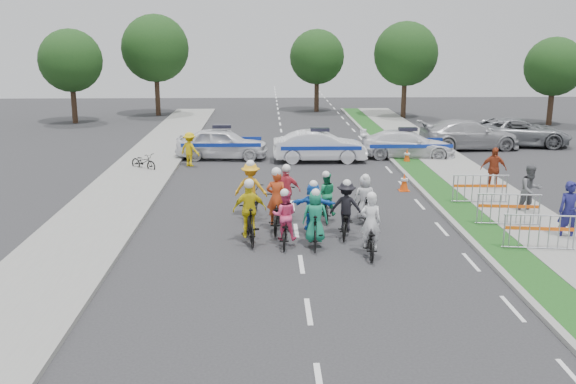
{
  "coord_description": "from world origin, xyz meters",
  "views": [
    {
      "loc": [
        -0.89,
        -16.17,
        6.05
      ],
      "look_at": [
        -0.24,
        3.61,
        1.1
      ],
      "focal_mm": 40.0,
      "sensor_mm": 36.0,
      "label": 1
    }
  ],
  "objects_px": {
    "rider_8": "(325,201)",
    "police_car_1": "(320,146)",
    "barrier_1": "(508,211)",
    "cone_1": "(407,156)",
    "rider_0": "(370,234)",
    "rider_9": "(286,198)",
    "civilian_sedan": "(469,135)",
    "rider_1": "(315,224)",
    "tree_3": "(155,48)",
    "marshal_hiviz": "(190,149)",
    "barrier_2": "(480,190)",
    "barrier_0": "(539,234)",
    "civilian_suv": "(519,132)",
    "spectator_1": "(531,190)",
    "cone_0": "(404,182)",
    "tree_1": "(406,54)",
    "rider_5": "(313,212)",
    "rider_3": "(250,218)",
    "tree_4": "(317,57)",
    "spectator_0": "(569,211)",
    "police_car_0": "(222,143)",
    "tree_0": "(71,61)",
    "rider_7": "(364,204)",
    "spectator_2": "(493,169)",
    "rider_10": "(251,195)",
    "rider_2": "(285,224)",
    "parked_bike": "(144,162)",
    "tree_2": "(554,67)"
  },
  "relations": [
    {
      "from": "spectator_1",
      "to": "barrier_1",
      "type": "relative_size",
      "value": 0.86
    },
    {
      "from": "civilian_suv",
      "to": "spectator_1",
      "type": "relative_size",
      "value": 3.16
    },
    {
      "from": "cone_0",
      "to": "tree_1",
      "type": "distance_m",
      "value": 22.78
    },
    {
      "from": "rider_10",
      "to": "barrier_2",
      "type": "height_order",
      "value": "rider_10"
    },
    {
      "from": "rider_7",
      "to": "rider_10",
      "type": "xyz_separation_m",
      "value": [
        -3.68,
        0.91,
        0.1
      ]
    },
    {
      "from": "rider_5",
      "to": "spectator_1",
      "type": "bearing_deg",
      "value": -155.02
    },
    {
      "from": "rider_2",
      "to": "cone_1",
      "type": "bearing_deg",
      "value": -114.07
    },
    {
      "from": "rider_3",
      "to": "marshal_hiviz",
      "type": "height_order",
      "value": "rider_3"
    },
    {
      "from": "barrier_1",
      "to": "cone_1",
      "type": "height_order",
      "value": "barrier_1"
    },
    {
      "from": "rider_2",
      "to": "police_car_1",
      "type": "height_order",
      "value": "rider_2"
    },
    {
      "from": "rider_7",
      "to": "tree_0",
      "type": "relative_size",
      "value": 0.27
    },
    {
      "from": "cone_0",
      "to": "rider_10",
      "type": "bearing_deg",
      "value": -149.56
    },
    {
      "from": "rider_0",
      "to": "spectator_2",
      "type": "bearing_deg",
      "value": -125.4
    },
    {
      "from": "rider_8",
      "to": "tree_0",
      "type": "bearing_deg",
      "value": -57.1
    },
    {
      "from": "spectator_1",
      "to": "parked_bike",
      "type": "xyz_separation_m",
      "value": [
        -14.45,
        7.57,
        -0.46
      ]
    },
    {
      "from": "police_car_1",
      "to": "barrier_1",
      "type": "height_order",
      "value": "police_car_1"
    },
    {
      "from": "tree_3",
      "to": "rider_3",
      "type": "bearing_deg",
      "value": -75.86
    },
    {
      "from": "rider_0",
      "to": "cone_1",
      "type": "bearing_deg",
      "value": -102.66
    },
    {
      "from": "police_car_0",
      "to": "tree_0",
      "type": "height_order",
      "value": "tree_0"
    },
    {
      "from": "rider_0",
      "to": "rider_9",
      "type": "distance_m",
      "value": 4.28
    },
    {
      "from": "rider_2",
      "to": "rider_3",
      "type": "relative_size",
      "value": 0.88
    },
    {
      "from": "rider_10",
      "to": "spectator_0",
      "type": "xyz_separation_m",
      "value": [
        9.47,
        -2.84,
        0.15
      ]
    },
    {
      "from": "rider_7",
      "to": "cone_1",
      "type": "height_order",
      "value": "rider_7"
    },
    {
      "from": "police_car_0",
      "to": "tree_1",
      "type": "height_order",
      "value": "tree_1"
    },
    {
      "from": "rider_3",
      "to": "tree_4",
      "type": "distance_m",
      "value": 32.58
    },
    {
      "from": "rider_3",
      "to": "rider_8",
      "type": "distance_m",
      "value": 3.33
    },
    {
      "from": "tree_0",
      "to": "civilian_sedan",
      "type": "bearing_deg",
      "value": -24.53
    },
    {
      "from": "cone_0",
      "to": "tree_2",
      "type": "bearing_deg",
      "value": 52.94
    },
    {
      "from": "rider_7",
      "to": "marshal_hiviz",
      "type": "relative_size",
      "value": 1.06
    },
    {
      "from": "police_car_0",
      "to": "cone_0",
      "type": "relative_size",
      "value": 6.35
    },
    {
      "from": "rider_8",
      "to": "police_car_1",
      "type": "bearing_deg",
      "value": -92.87
    },
    {
      "from": "rider_8",
      "to": "police_car_0",
      "type": "height_order",
      "value": "rider_8"
    },
    {
      "from": "rider_9",
      "to": "spectator_0",
      "type": "distance_m",
      "value": 8.69
    },
    {
      "from": "rider_8",
      "to": "civilian_sedan",
      "type": "bearing_deg",
      "value": -123.45
    },
    {
      "from": "rider_10",
      "to": "tree_0",
      "type": "relative_size",
      "value": 0.32
    },
    {
      "from": "rider_0",
      "to": "barrier_0",
      "type": "xyz_separation_m",
      "value": [
        4.76,
        -0.0,
        -0.05
      ]
    },
    {
      "from": "rider_10",
      "to": "tree_0",
      "type": "xyz_separation_m",
      "value": [
        -12.55,
        23.4,
        3.43
      ]
    },
    {
      "from": "spectator_0",
      "to": "tree_1",
      "type": "height_order",
      "value": "tree_1"
    },
    {
      "from": "rider_0",
      "to": "marshal_hiviz",
      "type": "relative_size",
      "value": 1.17
    },
    {
      "from": "rider_9",
      "to": "marshal_hiviz",
      "type": "bearing_deg",
      "value": -56.36
    },
    {
      "from": "barrier_0",
      "to": "tree_2",
      "type": "xyz_separation_m",
      "value": [
        11.3,
        25.3,
        3.27
      ]
    },
    {
      "from": "rider_10",
      "to": "civilian_sedan",
      "type": "height_order",
      "value": "rider_10"
    },
    {
      "from": "barrier_1",
      "to": "cone_1",
      "type": "xyz_separation_m",
      "value": [
        -0.98,
        10.39,
        -0.22
      ]
    },
    {
      "from": "rider_1",
      "to": "tree_3",
      "type": "bearing_deg",
      "value": -69.45
    },
    {
      "from": "rider_1",
      "to": "rider_2",
      "type": "bearing_deg",
      "value": -9.09
    },
    {
      "from": "parked_bike",
      "to": "barrier_0",
      "type": "bearing_deg",
      "value": -93.27
    },
    {
      "from": "marshal_hiviz",
      "to": "barrier_2",
      "type": "bearing_deg",
      "value": -179.96
    },
    {
      "from": "rider_0",
      "to": "tree_3",
      "type": "xyz_separation_m",
      "value": [
        -10.94,
        31.3,
        4.28
      ]
    },
    {
      "from": "rider_5",
      "to": "spectator_2",
      "type": "distance_m",
      "value": 9.23
    },
    {
      "from": "rider_9",
      "to": "rider_10",
      "type": "relative_size",
      "value": 0.93
    }
  ]
}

